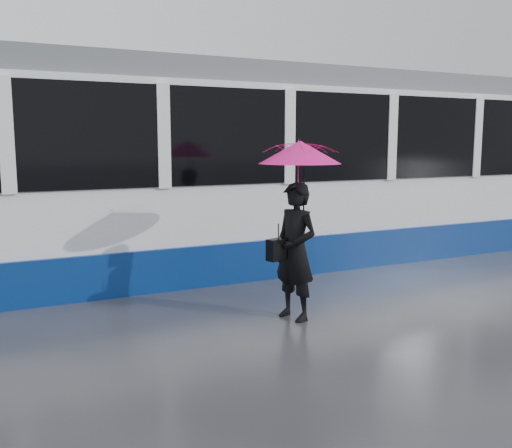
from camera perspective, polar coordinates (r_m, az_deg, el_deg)
ground at (r=7.15m, az=-6.37°, el=-9.12°), size 90.00×90.00×0.00m
rails at (r=9.45m, az=-11.65°, el=-4.88°), size 34.00×1.51×0.02m
tram at (r=10.19m, az=2.32°, el=5.48°), size 26.00×2.56×3.35m
woman at (r=6.83m, az=3.95°, el=-2.74°), size 0.55×0.69×1.66m
umbrella at (r=6.74m, az=4.40°, el=5.57°), size 1.21×1.21×1.12m
handbag at (r=6.73m, az=2.25°, el=-2.54°), size 0.32×0.21×0.44m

